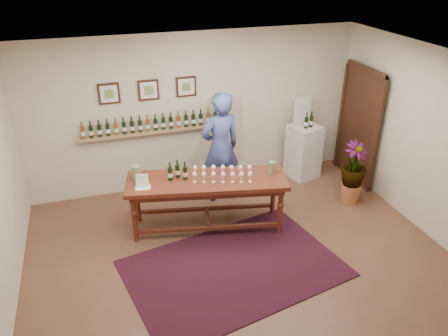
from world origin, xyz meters
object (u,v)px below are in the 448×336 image
object	(u,v)px
display_pedestal	(303,151)
person	(220,148)
potted_plant	(353,173)
tasting_table	(207,187)

from	to	relation	value
display_pedestal	person	bearing A→B (deg)	-170.18
display_pedestal	person	size ratio (longest dim) A/B	0.53
display_pedestal	potted_plant	distance (m)	1.21
display_pedestal	tasting_table	bearing A→B (deg)	-153.55
display_pedestal	potted_plant	world-z (taller)	display_pedestal
potted_plant	person	size ratio (longest dim) A/B	0.50
potted_plant	person	world-z (taller)	person
potted_plant	tasting_table	bearing A→B (deg)	178.85
tasting_table	potted_plant	world-z (taller)	potted_plant
potted_plant	display_pedestal	bearing A→B (deg)	106.58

